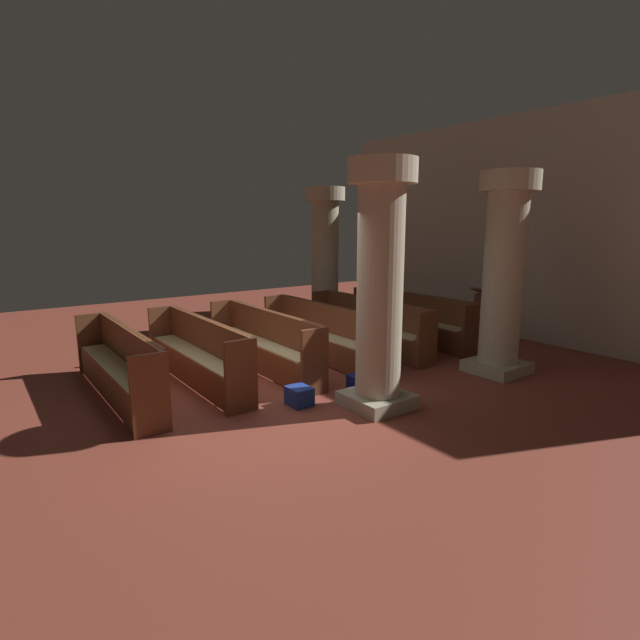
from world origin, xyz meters
name	(u,v)px	position (x,y,z in m)	size (l,w,h in m)	color
ground_plane	(263,393)	(0.00, 0.00, 0.00)	(19.20, 19.20, 0.00)	brown
back_wall	(523,229)	(0.00, 6.08, 2.25)	(10.00, 0.16, 4.50)	beige
pew_row_0	(411,317)	(-0.99, 3.96, 0.50)	(3.04, 0.47, 0.96)	brown
pew_row_1	(368,324)	(-0.99, 2.83, 0.50)	(3.04, 0.46, 0.96)	brown
pew_row_2	(320,331)	(-0.99, 1.70, 0.50)	(3.04, 0.47, 0.96)	brown
pew_row_3	(263,340)	(-0.99, 0.57, 0.50)	(3.04, 0.46, 0.96)	brown
pew_row_4	(197,350)	(-0.99, -0.56, 0.50)	(3.04, 0.46, 0.96)	brown
pew_row_5	(118,363)	(-0.99, -1.69, 0.50)	(3.04, 0.47, 0.96)	brown
pillar_aisle_side	(504,271)	(1.33, 3.56, 1.64)	(0.89, 0.89, 3.14)	tan
pillar_far_side	(325,255)	(-3.26, 3.48, 1.64)	(0.89, 0.89, 3.14)	tan
pillar_aisle_rear	(380,283)	(1.33, 0.97, 1.64)	(0.85, 0.85, 3.14)	tan
lectern	(483,318)	(-0.20, 5.24, 0.45)	(0.48, 0.45, 1.08)	brown
hymn_book	(375,298)	(-1.03, 3.02, 0.97)	(0.14, 0.19, 0.03)	navy
kneeler_box_navy	(362,383)	(0.73, 1.21, 0.11)	(0.38, 0.28, 0.21)	navy
kneeler_box_blue	(299,396)	(0.69, 0.16, 0.12)	(0.33, 0.28, 0.25)	navy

